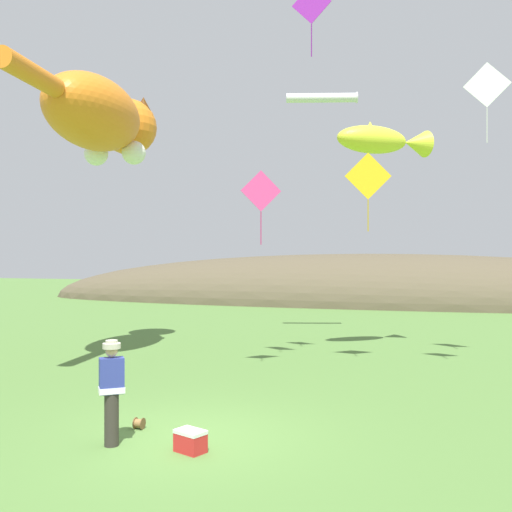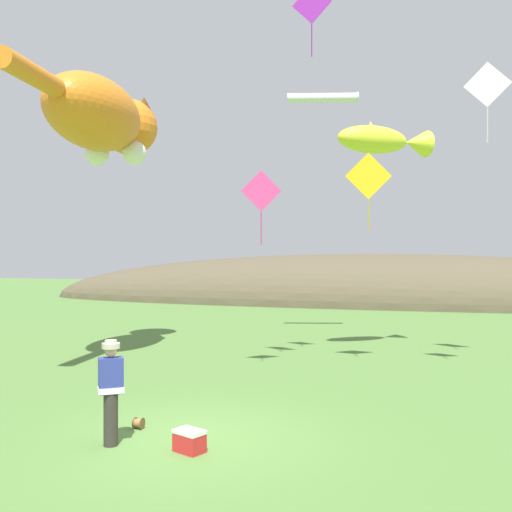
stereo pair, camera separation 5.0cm
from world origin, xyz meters
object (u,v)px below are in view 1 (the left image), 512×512
(festival_attendant, at_px, (112,389))
(kite_diamond_white, at_px, (487,86))
(kite_fish_windsock, at_px, (382,140))
(kite_diamond_gold, at_px, (368,177))
(kite_spool, at_px, (139,423))
(kite_giant_cat, at_px, (102,119))
(picnic_cooler, at_px, (190,441))
(kite_tube_streamer, at_px, (323,98))
(kite_diamond_violet, at_px, (311,4))
(kite_diamond_pink, at_px, (261,192))

(festival_attendant, height_order, kite_diamond_white, kite_diamond_white)
(kite_fish_windsock, relative_size, kite_diamond_gold, 1.44)
(kite_spool, height_order, kite_giant_cat, kite_giant_cat)
(picnic_cooler, xyz_separation_m, kite_giant_cat, (-6.05, 7.08, 7.32))
(kite_diamond_gold, bearing_deg, kite_diamond_white, -13.68)
(kite_diamond_gold, bearing_deg, kite_tube_streamer, 111.99)
(kite_diamond_white, bearing_deg, kite_fish_windsock, 130.70)
(kite_fish_windsock, bearing_deg, kite_spool, -111.18)
(kite_fish_windsock, distance_m, kite_tube_streamer, 4.71)
(festival_attendant, xyz_separation_m, kite_diamond_violet, (2.04, 6.89, 9.13))
(kite_giant_cat, bearing_deg, kite_diamond_violet, -2.52)
(picnic_cooler, bearing_deg, festival_attendant, -175.93)
(picnic_cooler, distance_m, kite_diamond_white, 11.37)
(kite_spool, relative_size, kite_diamond_white, 0.10)
(festival_attendant, relative_size, kite_tube_streamer, 0.64)
(festival_attendant, height_order, kite_giant_cat, kite_giant_cat)
(kite_giant_cat, bearing_deg, kite_diamond_gold, 4.60)
(picnic_cooler, relative_size, kite_diamond_pink, 0.29)
(kite_tube_streamer, bearing_deg, kite_diamond_gold, -68.01)
(kite_fish_windsock, relative_size, kite_diamond_white, 1.56)
(kite_diamond_white, relative_size, kite_diamond_pink, 1.01)
(kite_diamond_white, xyz_separation_m, kite_diamond_gold, (-3.06, 0.74, -2.09))
(kite_fish_windsock, bearing_deg, kite_diamond_violet, -114.61)
(kite_spool, xyz_separation_m, kite_diamond_gold, (3.48, 6.88, 5.33))
(kite_diamond_white, bearing_deg, kite_giant_cat, 179.54)
(kite_tube_streamer, bearing_deg, kite_fish_windsock, -51.53)
(kite_spool, height_order, kite_diamond_white, kite_diamond_white)
(festival_attendant, bearing_deg, kite_diamond_gold, 66.08)
(kite_fish_windsock, distance_m, kite_diamond_gold, 3.01)
(picnic_cooler, height_order, kite_diamond_pink, kite_diamond_pink)
(festival_attendant, relative_size, kite_diamond_violet, 0.88)
(festival_attendant, height_order, kite_diamond_violet, kite_diamond_violet)
(kite_diamond_violet, bearing_deg, kite_diamond_pink, -158.06)
(kite_spool, xyz_separation_m, picnic_cooler, (1.40, -0.86, 0.08))
(kite_giant_cat, bearing_deg, kite_tube_streamer, 47.81)
(kite_giant_cat, bearing_deg, kite_fish_windsock, 21.31)
(festival_attendant, bearing_deg, kite_giant_cat, 122.97)
(kite_diamond_white, bearing_deg, festival_attendant, -132.65)
(kite_giant_cat, bearing_deg, kite_diamond_pink, -8.55)
(kite_spool, bearing_deg, kite_diamond_white, 43.16)
(kite_fish_windsock, height_order, kite_diamond_violet, kite_diamond_violet)
(picnic_cooler, xyz_separation_m, kite_diamond_pink, (-0.64, 6.27, 4.76))
(kite_diamond_violet, relative_size, kite_diamond_pink, 0.99)
(kite_spool, bearing_deg, kite_fish_windsock, 68.82)
(festival_attendant, relative_size, kite_fish_windsock, 0.55)
(kite_diamond_gold, xyz_separation_m, kite_diamond_pink, (-2.72, -1.47, -0.49))
(festival_attendant, xyz_separation_m, picnic_cooler, (1.39, 0.10, -0.77))
(kite_diamond_violet, bearing_deg, kite_giant_cat, 177.48)
(kite_fish_windsock, bearing_deg, kite_giant_cat, -158.69)
(kite_giant_cat, xyz_separation_m, kite_tube_streamer, (5.81, 6.41, 1.89))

